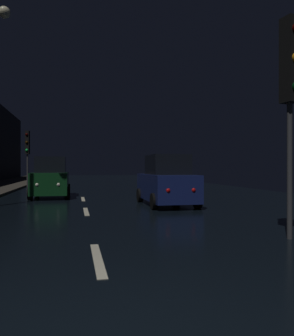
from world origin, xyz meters
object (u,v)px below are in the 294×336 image
object	(u,v)px
traffic_light_near_right	(290,78)
car_parked_right_near	(166,182)
traffic_light_far_left	(27,146)
car_approaching_headlights	(51,179)

from	to	relation	value
traffic_light_near_right	car_parked_right_near	distance (m)	7.62
traffic_light_far_left	car_parked_right_near	world-z (taller)	traffic_light_far_left
car_approaching_headlights	car_parked_right_near	distance (m)	7.11
traffic_light_far_left	car_parked_right_near	bearing A→B (deg)	36.86
traffic_light_far_left	car_approaching_headlights	bearing A→B (deg)	24.28
traffic_light_near_right	car_approaching_headlights	distance (m)	13.74
traffic_light_far_left	car_approaching_headlights	distance (m)	10.65
traffic_light_far_left	traffic_light_near_right	size ratio (longest dim) A/B	0.93
traffic_light_near_right	car_approaching_headlights	bearing A→B (deg)	-164.54
traffic_light_far_left	car_approaching_headlights	world-z (taller)	traffic_light_far_left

